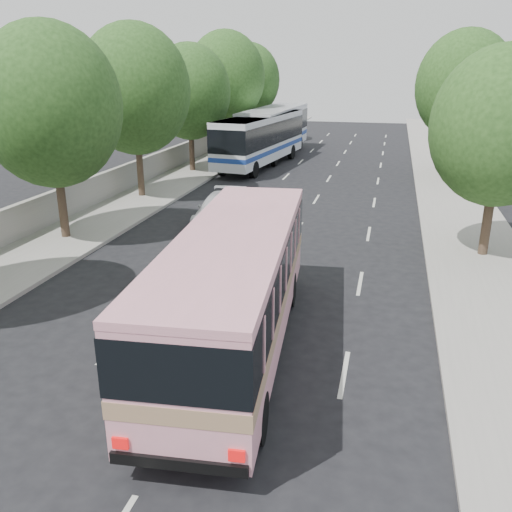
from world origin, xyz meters
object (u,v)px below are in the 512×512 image
(white_pickup, at_px, (220,209))
(tour_coach_rear, at_px, (275,127))
(pink_taxi, at_px, (234,208))
(tour_coach_front, at_px, (261,136))
(pink_bus, at_px, (235,279))

(white_pickup, distance_m, tour_coach_rear, 20.41)
(pink_taxi, distance_m, tour_coach_front, 15.96)
(pink_bus, distance_m, tour_coach_rear, 32.36)
(tour_coach_front, bearing_deg, pink_taxi, -73.68)
(white_pickup, height_order, tour_coach_rear, tour_coach_rear)
(pink_taxi, bearing_deg, pink_bus, -79.62)
(pink_bus, relative_size, tour_coach_rear, 0.81)
(pink_bus, relative_size, tour_coach_front, 0.84)
(pink_bus, bearing_deg, white_pickup, 104.31)
(pink_taxi, height_order, white_pickup, pink_taxi)
(pink_bus, height_order, white_pickup, pink_bus)
(pink_bus, xyz_separation_m, white_pickup, (-4.06, 11.56, -1.36))
(tour_coach_front, relative_size, tour_coach_rear, 0.96)
(pink_bus, distance_m, pink_taxi, 11.82)
(white_pickup, height_order, tour_coach_front, tour_coach_front)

